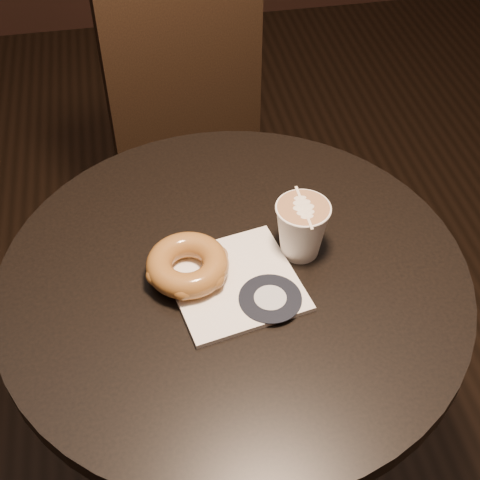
# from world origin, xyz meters

# --- Properties ---
(cafe_table) EXTENTS (0.70, 0.70, 0.75)m
(cafe_table) POSITION_xyz_m (0.00, 0.00, 0.55)
(cafe_table) COLOR black
(cafe_table) RESTS_ON ground
(chair) EXTENTS (0.43, 0.43, 0.91)m
(chair) POSITION_xyz_m (0.03, 0.58, 0.51)
(chair) COLOR black
(chair) RESTS_ON ground
(pastry_bag) EXTENTS (0.21, 0.21, 0.01)m
(pastry_bag) POSITION_xyz_m (-0.00, -0.02, 0.75)
(pastry_bag) COLOR white
(pastry_bag) RESTS_ON cafe_table
(doughnut) EXTENTS (0.12, 0.12, 0.04)m
(doughnut) POSITION_xyz_m (-0.07, 0.00, 0.78)
(doughnut) COLOR brown
(doughnut) RESTS_ON pastry_bag
(latte_cup) EXTENTS (0.08, 0.08, 0.09)m
(latte_cup) POSITION_xyz_m (0.11, 0.02, 0.80)
(latte_cup) COLOR white
(latte_cup) RESTS_ON cafe_table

